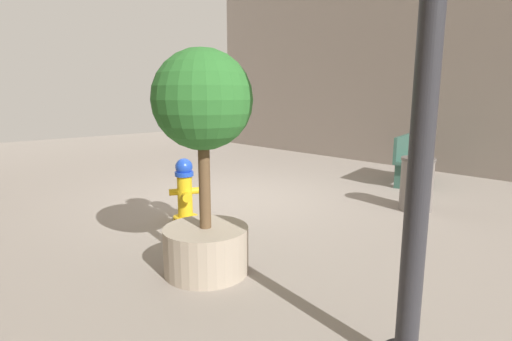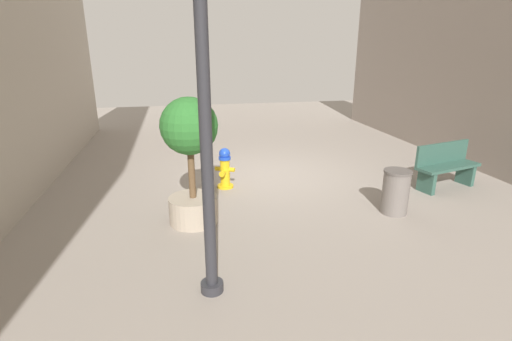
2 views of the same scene
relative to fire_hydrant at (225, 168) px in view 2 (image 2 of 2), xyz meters
name	(u,v)px [view 2 (image 2 of 2)]	position (x,y,z in m)	size (l,w,h in m)	color
ground_plane	(274,175)	(-1.22, -0.54, -0.43)	(23.40, 23.40, 0.00)	gray
fire_hydrant	(225,168)	(0.00, 0.00, 0.00)	(0.42, 0.41, 0.86)	gold
bench_near	(446,165)	(-4.56, 0.93, 0.05)	(1.54, 0.78, 0.95)	#33594C
planter_tree	(190,151)	(0.74, 1.55, 0.83)	(0.93, 0.93, 2.13)	tan
street_lamp	(204,92)	(0.63, 3.56, 1.99)	(0.36, 0.36, 3.90)	#2D2D33
trash_bin	(396,192)	(-2.82, 1.91, -0.03)	(0.49, 0.49, 0.80)	slate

